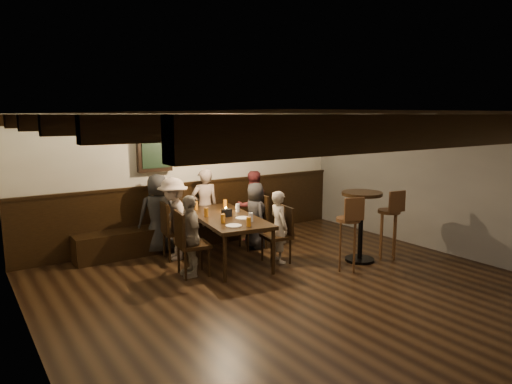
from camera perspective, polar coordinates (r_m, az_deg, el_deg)
room at (r=7.48m, az=-5.36°, el=-0.50°), size 7.00×7.00×7.00m
dining_table at (r=7.49m, az=-3.81°, el=-3.45°), size 1.20×2.12×0.75m
chair_left_near at (r=7.79m, az=-9.97°, el=-6.08°), size 0.50×0.50×0.96m
chair_left_far at (r=6.96m, az=-7.97°, el=-7.89°), size 0.51×0.51×0.98m
chair_right_near at (r=8.27m, az=-0.27°, el=-5.01°), size 0.50×0.50×0.96m
chair_right_far at (r=7.50m, az=2.66°, el=-6.68°), size 0.48×0.48×0.92m
person_bench_left at (r=8.07m, az=-12.14°, el=-2.67°), size 0.74×0.54×1.39m
person_bench_centre at (r=8.45m, az=-6.44°, el=-1.86°), size 0.56×0.41×1.42m
person_bench_right at (r=8.65m, az=-0.46°, el=-1.77°), size 0.72×0.60×1.34m
person_left_near at (r=7.68m, az=-10.27°, el=-3.28°), size 0.64×0.95×1.37m
person_left_far at (r=6.86m, az=-8.26°, el=-5.43°), size 0.41×0.76×1.23m
person_right_near at (r=8.21m, az=-0.09°, el=-2.94°), size 0.46×0.63×1.19m
person_right_far at (r=7.43m, az=2.89°, el=-4.35°), size 0.34×0.47×1.18m
pint_a at (r=8.02m, az=-7.53°, el=-1.68°), size 0.07×0.07×0.14m
pint_b at (r=8.15m, az=-3.87°, el=-1.44°), size 0.07×0.07×0.14m
pint_c at (r=7.46m, az=-6.25°, el=-2.52°), size 0.07×0.07×0.14m
pint_d at (r=7.76m, az=-2.30°, el=-1.99°), size 0.07×0.07×0.14m
pint_e at (r=6.98m, az=-4.14°, el=-3.34°), size 0.07×0.07×0.14m
pint_f at (r=7.05m, az=-0.65°, el=-3.18°), size 0.07×0.07×0.14m
pint_g at (r=6.77m, az=-0.92°, el=-3.73°), size 0.07×0.07×0.14m
plate_near at (r=6.79m, az=-2.81°, el=-4.23°), size 0.24×0.24×0.01m
plate_far at (r=7.28m, az=-1.62°, el=-3.28°), size 0.24×0.24×0.01m
condiment_caddy at (r=7.42m, az=-3.68°, el=-2.62°), size 0.15×0.10×0.12m
candle at (r=7.79m, az=-3.81°, el=-2.29°), size 0.05×0.05×0.05m
high_top_table at (r=7.62m, az=13.01°, el=-2.94°), size 0.65×0.65×1.15m
bar_stool_left at (r=7.20m, az=11.38°, el=-6.26°), size 0.40×0.41×1.17m
bar_stool_right at (r=7.96m, az=16.21°, el=-4.93°), size 0.37×0.40×1.17m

